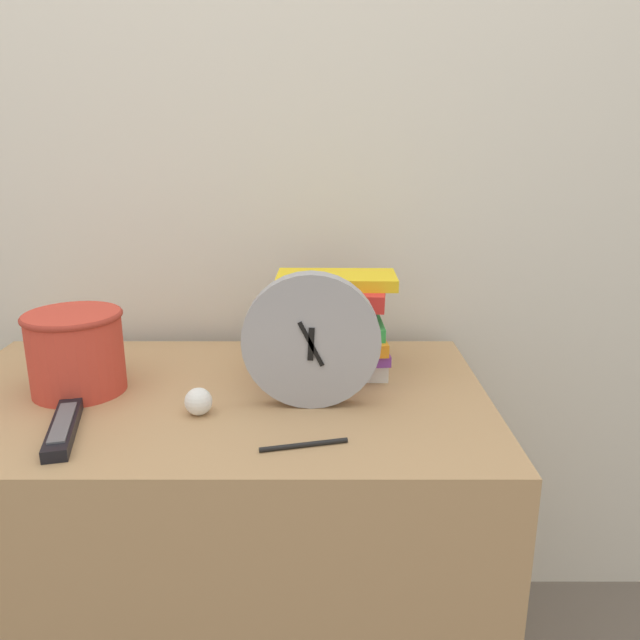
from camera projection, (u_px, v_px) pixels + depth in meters
wall_back at (226, 129)px, 1.40m from camera, size 6.00×0.04×2.40m
desk at (218, 555)px, 1.28m from camera, size 1.04×0.62×0.72m
desk_clock at (308, 341)px, 1.09m from camera, size 0.24×0.04×0.24m
book_stack at (327, 324)px, 1.26m from camera, size 0.26×0.20×0.20m
basket at (72, 350)px, 1.16m from camera, size 0.18×0.18×0.15m
tv_remote at (60, 428)px, 1.01m from camera, size 0.08×0.20×0.02m
crumpled_paper_ball at (195, 402)px, 1.08m from camera, size 0.05×0.05×0.05m
pen at (301, 445)px, 0.97m from camera, size 0.14×0.04×0.01m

